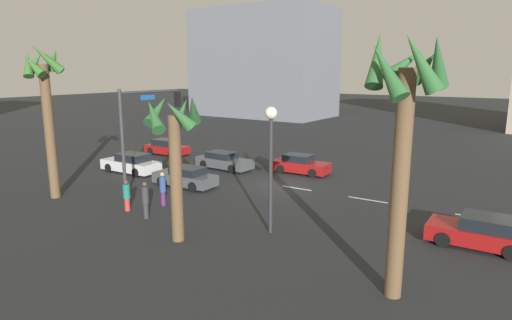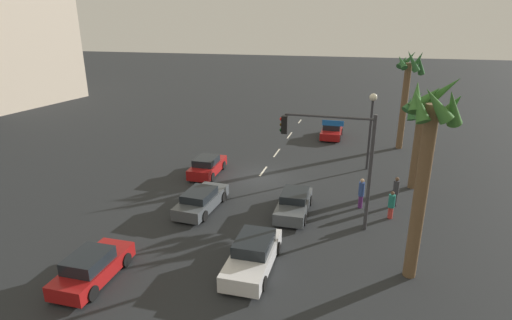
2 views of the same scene
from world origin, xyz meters
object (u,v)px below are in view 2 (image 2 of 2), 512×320
Objects in this scene: streetlamp at (371,117)px; palm_tree_2 at (408,82)px; palm_tree_1 at (429,144)px; palm_tree_0 at (420,123)px; car_0 at (253,255)px; car_2 at (201,200)px; traffic_signal at (340,152)px; pedestrian_1 at (396,191)px; car_4 at (92,267)px; car_5 at (332,131)px; car_3 at (207,166)px; car_1 at (294,203)px; pedestrian_0 at (391,204)px; pedestrian_2 at (361,192)px.

streetlamp is 0.67× the size of palm_tree_2.
palm_tree_0 is at bearing 174.84° from palm_tree_1.
car_0 is 6.85m from car_2.
traffic_signal reaches higher than car_0.
car_2 is at bearing -72.48° from pedestrian_1.
car_0 reaches higher than car_4.
traffic_signal is at bearing 5.90° from car_5.
car_0 is 12.47m from car_3.
pedestrian_1 is (-2.54, 5.81, 0.41)m from car_1.
car_0 is at bearing -37.65° from pedestrian_1.
car_4 is 13.09m from traffic_signal.
palm_tree_0 is at bearing 146.47° from car_0.
car_2 is 0.72× the size of traffic_signal.
car_0 is at bearing -79.48° from palm_tree_1.
car_4 is 16.00m from pedestrian_0.
palm_tree_0 is at bearing 145.97° from traffic_signal.
pedestrian_1 reaches higher than car_0.
palm_tree_1 is (13.62, 2.07, 2.03)m from streetlamp.
palm_tree_0 reaches higher than car_5.
palm_tree_2 is (-16.25, 4.42, 1.60)m from traffic_signal.
pedestrian_0 is at bearing -17.47° from palm_tree_0.
car_2 is at bearing -80.69° from pedestrian_0.
palm_tree_1 is (-4.08, 13.45, 5.52)m from car_4.
car_2 is 11.11m from pedestrian_0.
pedestrian_2 is (-2.69, 1.30, -3.31)m from traffic_signal.
traffic_signal is (-0.08, 7.95, 3.72)m from car_2.
palm_tree_2 is at bearing 155.73° from car_1.
palm_tree_1 is at bearing -2.15° from palm_tree_2.
car_0 reaches higher than car_2.
car_2 is 13.40m from palm_tree_1.
traffic_signal is 0.97× the size of palm_tree_0.
streetlamp is 3.49× the size of pedestrian_0.
car_3 is 0.71× the size of streetlamp.
pedestrian_1 is at bearing 130.90° from car_4.
palm_tree_0 is at bearing 45.61° from streetlamp.
car_2 is 2.73× the size of pedestrian_0.
car_1 is 2.57× the size of pedestrian_0.
palm_tree_1 reaches higher than car_4.
car_1 is at bearing -50.27° from palm_tree_0.
palm_tree_2 reaches higher than car_2.
pedestrian_2 reaches higher than car_1.
palm_tree_2 is (-10.71, 14.23, 5.29)m from car_3.
car_5 is at bearing -150.18° from palm_tree_0.
car_0 is at bearing -32.86° from traffic_signal.
palm_tree_0 is (-14.73, 14.41, 3.91)m from car_4.
car_0 is 10.83m from pedestrian_1.
pedestrian_0 is at bearing 119.72° from traffic_signal.
pedestrian_1 is 0.22× the size of palm_tree_2.
pedestrian_2 is (-2.77, 9.25, 0.40)m from car_2.
palm_tree_0 reaches higher than car_3.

